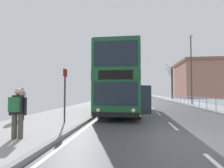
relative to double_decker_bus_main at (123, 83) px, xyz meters
name	(u,v)px	position (x,y,z in m)	size (l,w,h in m)	color
ground	(167,139)	(1.95, -8.34, -2.32)	(15.80, 140.00, 0.20)	#444449
double_decker_bus_main	(123,83)	(0.00, 0.00, 0.00)	(3.26, 11.21, 4.51)	#19512D
pedestrian_railing_far_kerb	(199,100)	(7.12, 3.50, -1.57)	(0.05, 24.23, 0.97)	#598CC6
pedestrian_with_backpack	(17,109)	(-2.78, -9.28, -1.30)	(0.55, 0.57, 1.58)	#4C473D
pedestrian_companion	(21,101)	(-5.02, -5.74, -1.25)	(0.55, 0.41, 1.71)	black
bus_stop_sign_near	(65,89)	(-2.45, -6.23, -0.63)	(0.08, 0.44, 2.58)	#2D2D33
street_lamp_far_side	(191,64)	(7.86, 8.09, 2.61)	(0.28, 0.60, 8.41)	#38383D
bare_tree_far_00	(172,82)	(9.07, 24.81, 1.35)	(1.59, 2.94, 7.28)	#423328
background_building_00	(202,79)	(18.52, 33.65, 2.42)	(11.88, 12.82, 9.51)	#936656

